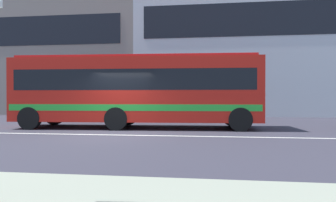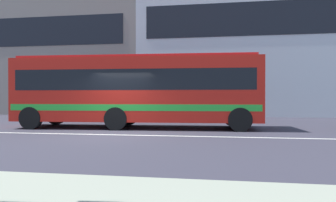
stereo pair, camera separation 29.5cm
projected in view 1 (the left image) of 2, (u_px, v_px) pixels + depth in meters
ground_plane at (111, 135)px, 10.64m from camera, size 160.00×160.00×0.00m
lane_centre_line at (111, 135)px, 10.64m from camera, size 60.00×0.16×0.01m
apartment_block_left at (24, 54)px, 28.68m from camera, size 25.46×10.95×11.79m
apartment_block_right at (260, 46)px, 25.87m from camera, size 21.19×10.95×12.41m
transit_bus at (137, 89)px, 13.22m from camera, size 11.29×3.06×3.31m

